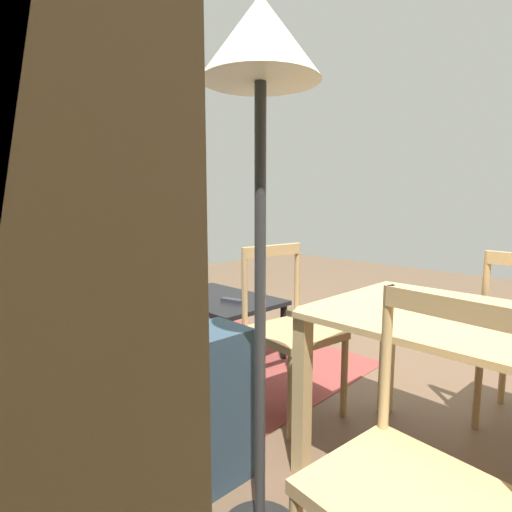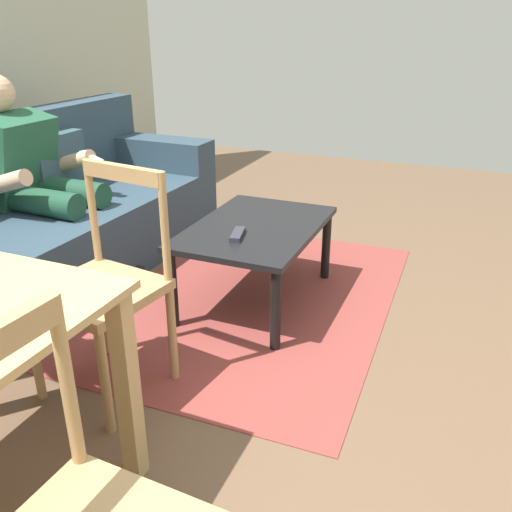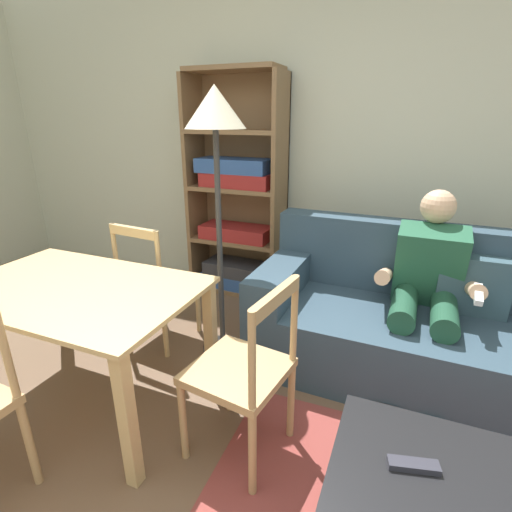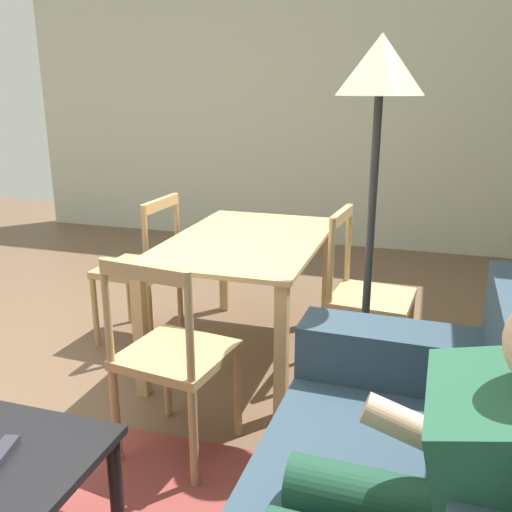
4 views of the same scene
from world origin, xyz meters
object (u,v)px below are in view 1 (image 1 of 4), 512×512
object	(u,v)px
couch	(41,360)
dining_chair_near_wall	(412,485)
person_lounging	(39,314)
coffee_table	(218,305)
floor_lamp	(260,93)
dining_chair_facing_couch	(291,331)
dining_table	(497,351)
tv_remote	(232,300)

from	to	relation	value
couch	dining_chair_near_wall	size ratio (longest dim) A/B	2.42
person_lounging	coffee_table	size ratio (longest dim) A/B	1.26
floor_lamp	dining_chair_facing_couch	bearing A→B (deg)	-56.08
coffee_table	dining_chair_facing_couch	xyz separation A→B (m)	(-0.92, 0.26, 0.07)
person_lounging	coffee_table	bearing A→B (deg)	-83.04
coffee_table	dining_chair_facing_couch	size ratio (longest dim) A/B	1.01
dining_table	couch	bearing A→B (deg)	28.70
coffee_table	dining_table	distance (m)	1.94
couch	tv_remote	world-z (taller)	couch
person_lounging	dining_chair_facing_couch	bearing A→B (deg)	-127.17
coffee_table	dining_chair_near_wall	bearing A→B (deg)	153.70
couch	person_lounging	world-z (taller)	person_lounging
dining_chair_near_wall	coffee_table	bearing A→B (deg)	-26.30
couch	person_lounging	size ratio (longest dim) A/B	1.90
couch	person_lounging	xyz separation A→B (m)	(-0.07, 0.01, 0.26)
dining_chair_facing_couch	tv_remote	bearing A→B (deg)	-17.50
coffee_table	floor_lamp	world-z (taller)	floor_lamp
person_lounging	dining_chair_near_wall	world-z (taller)	person_lounging
couch	coffee_table	distance (m)	1.26
person_lounging	floor_lamp	size ratio (longest dim) A/B	0.66
coffee_table	dining_table	world-z (taller)	dining_table
floor_lamp	tv_remote	bearing A→B (deg)	-38.11
person_lounging	dining_table	size ratio (longest dim) A/B	0.87
person_lounging	tv_remote	bearing A→B (deg)	-91.28
dining_chair_facing_couch	floor_lamp	size ratio (longest dim) A/B	0.52
person_lounging	coffee_table	world-z (taller)	person_lounging
couch	coffee_table	bearing A→B (deg)	-86.05
dining_chair_facing_couch	floor_lamp	xyz separation A→B (m)	(-0.49, 0.74, 1.01)
dining_chair_near_wall	dining_chair_facing_couch	size ratio (longest dim) A/B	1.00
dining_table	floor_lamp	world-z (taller)	floor_lamp
dining_chair_facing_couch	couch	bearing A→B (deg)	50.14
couch	dining_chair_facing_couch	size ratio (longest dim) A/B	2.42
couch	person_lounging	bearing A→B (deg)	170.26
dining_chair_facing_couch	dining_chair_near_wall	bearing A→B (deg)	145.10
coffee_table	tv_remote	bearing A→B (deg)	173.23
couch	floor_lamp	distance (m)	1.77
tv_remote	coffee_table	bearing A→B (deg)	-110.68
dining_chair_near_wall	floor_lamp	bearing A→B (deg)	5.23
coffee_table	dining_chair_near_wall	size ratio (longest dim) A/B	1.01
person_lounging	tv_remote	world-z (taller)	person_lounging
coffee_table	person_lounging	bearing A→B (deg)	96.96
coffee_table	dining_table	size ratio (longest dim) A/B	0.69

